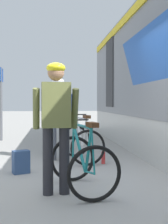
# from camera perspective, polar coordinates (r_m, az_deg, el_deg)

# --- Properties ---
(ground_plane) EXTENTS (80.00, 80.00, 0.00)m
(ground_plane) POSITION_cam_1_polar(r_m,az_deg,el_deg) (4.48, -1.18, -14.13)
(ground_plane) COLOR #A09E99
(cyclist_near_in_olive) EXTENTS (0.62, 0.33, 1.76)m
(cyclist_near_in_olive) POSITION_cam_1_polar(r_m,az_deg,el_deg) (3.88, -5.53, -0.78)
(cyclist_near_in_olive) COLOR #232328
(cyclist_near_in_olive) RESTS_ON ground
(cyclist_far_in_blue) EXTENTS (0.63, 0.34, 1.76)m
(cyclist_far_in_blue) POSITION_cam_1_polar(r_m,az_deg,el_deg) (6.23, -5.10, 0.19)
(cyclist_far_in_blue) COLOR #4C515B
(cyclist_far_in_blue) RESTS_ON ground
(bicycle_near_teal) EXTENTS (0.90, 1.18, 0.99)m
(bicycle_near_teal) POSITION_cam_1_polar(r_m,az_deg,el_deg) (4.10, -0.29, -9.83)
(bicycle_near_teal) COLOR black
(bicycle_near_teal) RESTS_ON ground
(bicycle_far_white) EXTENTS (0.86, 1.17, 0.99)m
(bicycle_far_white) POSITION_cam_1_polar(r_m,az_deg,el_deg) (6.16, -0.52, -5.92)
(bicycle_far_white) COLOR black
(bicycle_far_white) RESTS_ON ground
(backpack_on_platform) EXTENTS (0.33, 0.27, 0.40)m
(backpack_on_platform) POSITION_cam_1_polar(r_m,az_deg,el_deg) (5.24, -12.29, -9.57)
(backpack_on_platform) COLOR navy
(backpack_on_platform) RESTS_ON ground
(water_bottle_near_the_bikes) EXTENTS (0.08, 0.08, 0.24)m
(water_bottle_near_the_bikes) POSITION_cam_1_polar(r_m,az_deg,el_deg) (5.94, 3.82, -8.96)
(water_bottle_near_the_bikes) COLOR red
(water_bottle_near_the_bikes) RESTS_ON ground
(platform_sign_post) EXTENTS (0.08, 0.70, 2.40)m
(platform_sign_post) POSITION_cam_1_polar(r_m,az_deg,el_deg) (9.84, -16.01, 4.02)
(platform_sign_post) COLOR #595B60
(platform_sign_post) RESTS_ON ground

